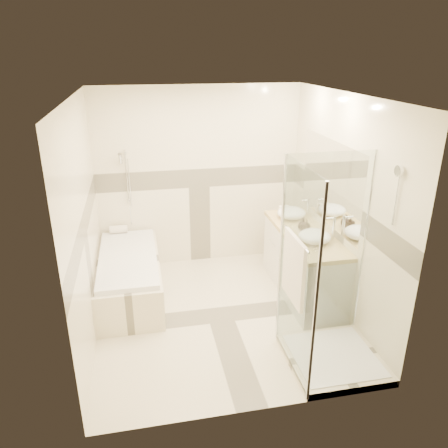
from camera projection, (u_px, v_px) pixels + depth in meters
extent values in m
cube|color=beige|center=(220.00, 315.00, 5.15)|extent=(2.80, 3.00, 0.01)
cube|color=white|center=(219.00, 95.00, 4.22)|extent=(2.80, 3.00, 0.01)
cube|color=beige|center=(199.00, 178.00, 6.05)|extent=(2.80, 0.01, 2.50)
cube|color=beige|center=(257.00, 285.00, 3.32)|extent=(2.80, 0.01, 2.50)
cube|color=beige|center=(84.00, 226.00, 4.43)|extent=(0.01, 3.00, 2.50)
cube|color=beige|center=(341.00, 207.00, 4.94)|extent=(0.01, 3.00, 2.50)
cube|color=white|center=(330.00, 183.00, 5.14)|extent=(0.01, 1.60, 1.00)
cylinder|color=silver|center=(127.00, 176.00, 5.80)|extent=(0.02, 0.02, 0.70)
cube|color=beige|center=(130.00, 278.00, 5.46)|extent=(0.75, 1.70, 0.50)
cube|color=white|center=(128.00, 258.00, 5.36)|extent=(0.69, 1.60, 0.06)
ellipsoid|color=white|center=(128.00, 262.00, 5.37)|extent=(0.56, 1.40, 0.16)
cube|color=silver|center=(303.00, 264.00, 5.48)|extent=(0.55, 1.60, 0.80)
cylinder|color=silver|center=(293.00, 271.00, 5.01)|extent=(0.01, 0.24, 0.01)
cylinder|color=silver|center=(272.00, 243.00, 5.74)|extent=(0.01, 0.24, 0.01)
cube|color=tan|center=(305.00, 233.00, 5.32)|extent=(0.57, 1.62, 0.05)
cube|color=beige|center=(333.00, 359.00, 4.36)|extent=(0.90, 0.90, 0.08)
cube|color=white|center=(334.00, 355.00, 4.34)|extent=(0.80, 0.80, 0.01)
cube|color=white|center=(297.00, 275.00, 3.90)|extent=(0.01, 0.90, 2.00)
cube|color=white|center=(324.00, 250.00, 4.39)|extent=(0.90, 0.01, 2.00)
cylinder|color=silver|center=(316.00, 301.00, 3.49)|extent=(0.03, 0.03, 2.00)
cylinder|color=silver|center=(281.00, 253.00, 4.31)|extent=(0.03, 0.03, 2.00)
cylinder|color=silver|center=(364.00, 246.00, 4.47)|extent=(0.03, 0.03, 2.00)
cylinder|color=silver|center=(399.00, 171.00, 3.72)|extent=(0.03, 0.10, 0.10)
cylinder|color=silver|center=(296.00, 238.00, 3.76)|extent=(0.02, 0.60, 0.02)
cube|color=white|center=(294.00, 269.00, 3.87)|extent=(0.04, 0.48, 0.62)
ellipsoid|color=white|center=(291.00, 213.00, 5.70)|extent=(0.37, 0.37, 0.15)
ellipsoid|color=white|center=(315.00, 236.00, 4.99)|extent=(0.37, 0.37, 0.15)
cylinder|color=silver|center=(308.00, 208.00, 5.73)|extent=(0.03, 0.03, 0.25)
cylinder|color=silver|center=(305.00, 200.00, 5.68)|extent=(0.09, 0.02, 0.02)
cylinder|color=silver|center=(334.00, 229.00, 5.00)|extent=(0.03, 0.03, 0.30)
cylinder|color=silver|center=(330.00, 218.00, 4.94)|extent=(0.11, 0.03, 0.03)
imported|color=black|center=(306.00, 227.00, 5.22)|extent=(0.10, 0.10, 0.18)
imported|color=black|center=(303.00, 224.00, 5.33)|extent=(0.14, 0.14, 0.16)
cube|color=white|center=(287.00, 211.00, 5.88)|extent=(0.16, 0.25, 0.08)
cylinder|color=white|center=(119.00, 229.00, 5.99)|extent=(0.24, 0.11, 0.11)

